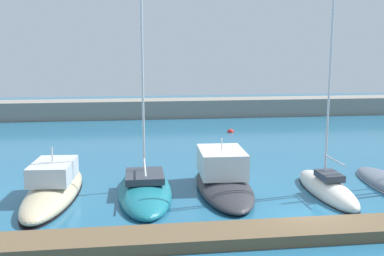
{
  "coord_description": "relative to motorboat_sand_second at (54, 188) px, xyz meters",
  "views": [
    {
      "loc": [
        -7.84,
        -19.41,
        7.71
      ],
      "look_at": [
        -4.58,
        5.17,
        3.49
      ],
      "focal_mm": 42.45,
      "sensor_mm": 36.0,
      "label": 1
    }
  ],
  "objects": [
    {
      "name": "dock_pier",
      "position": [
        12.09,
        -6.82,
        -0.23
      ],
      "size": [
        40.43,
        2.02,
        0.5
      ],
      "primitive_type": "cube",
      "color": "brown",
      "rests_on": "ground_plane"
    },
    {
      "name": "motorboat_sand_second",
      "position": [
        0.0,
        0.0,
        0.0
      ],
      "size": [
        3.16,
        9.38,
        3.1
      ],
      "rotation": [
        0.0,
        0.0,
        1.5
      ],
      "color": "beige",
      "rests_on": "ground_plane"
    },
    {
      "name": "sailboat_ivory_fifth",
      "position": [
        14.64,
        -1.47,
        -0.15
      ],
      "size": [
        1.73,
        6.79,
        12.96
      ],
      "rotation": [
        0.0,
        0.0,
        1.58
      ],
      "color": "silver",
      "rests_on": "ground_plane"
    },
    {
      "name": "motorboat_charcoal_fourth",
      "position": [
        9.25,
        0.4,
        0.19
      ],
      "size": [
        3.31,
        9.14,
        3.06
      ],
      "rotation": [
        0.0,
        0.0,
        1.53
      ],
      "color": "#2D2D33",
      "rests_on": "ground_plane"
    },
    {
      "name": "ground_plane",
      "position": [
        12.09,
        -4.64,
        -0.48
      ],
      "size": [
        120.0,
        120.0,
        0.0
      ],
      "primitive_type": "plane",
      "color": "#236084"
    },
    {
      "name": "breakwater_seawall",
      "position": [
        12.09,
        29.18,
        0.56
      ],
      "size": [
        108.0,
        3.84,
        2.06
      ],
      "primitive_type": "cube",
      "color": "gray",
      "rests_on": "ground_plane"
    },
    {
      "name": "mooring_buoy_red",
      "position": [
        13.58,
        18.0,
        -0.48
      ],
      "size": [
        0.63,
        0.63,
        0.63
      ],
      "primitive_type": "sphere",
      "color": "red",
      "rests_on": "ground_plane"
    },
    {
      "name": "sailboat_teal_third",
      "position": [
        4.83,
        -0.13,
        -0.15
      ],
      "size": [
        2.9,
        8.86,
        19.36
      ],
      "rotation": [
        0.0,
        0.0,
        1.57
      ],
      "color": "#19707F",
      "rests_on": "ground_plane"
    }
  ]
}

